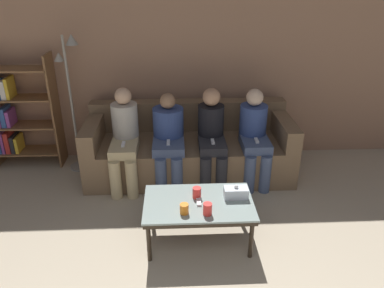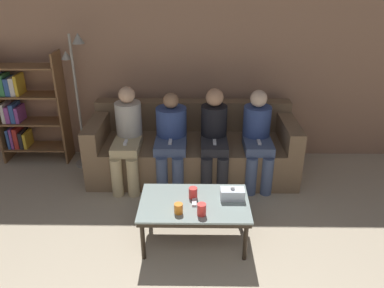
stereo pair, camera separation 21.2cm
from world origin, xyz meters
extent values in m
cube|color=#9E755B|center=(0.00, 4.20, 1.30)|extent=(12.00, 0.06, 2.60)
cube|color=brown|center=(0.00, 3.60, 0.23)|extent=(2.47, 0.94, 0.46)
cube|color=brown|center=(0.00, 3.97, 0.65)|extent=(2.47, 0.20, 0.38)
cube|color=brown|center=(-1.15, 3.60, 0.59)|extent=(0.18, 0.94, 0.26)
cube|color=brown|center=(1.15, 3.60, 0.59)|extent=(0.18, 0.94, 0.26)
cube|color=#8C9E99|center=(0.03, 2.31, 0.42)|extent=(1.00, 0.62, 0.02)
cube|color=#2D2319|center=(0.03, 2.31, 0.39)|extent=(0.98, 0.61, 0.04)
cylinder|color=#2D2319|center=(-0.42, 2.05, 0.18)|extent=(0.04, 0.04, 0.37)
cylinder|color=#2D2319|center=(0.48, 2.05, 0.18)|extent=(0.04, 0.04, 0.37)
cylinder|color=#2D2319|center=(-0.42, 2.57, 0.18)|extent=(0.04, 0.04, 0.37)
cylinder|color=#2D2319|center=(0.48, 2.57, 0.18)|extent=(0.04, 0.04, 0.37)
cylinder|color=red|center=(0.02, 2.38, 0.48)|extent=(0.08, 0.08, 0.10)
cylinder|color=orange|center=(-0.11, 2.14, 0.47)|extent=(0.08, 0.08, 0.09)
cylinder|color=red|center=(0.09, 2.11, 0.48)|extent=(0.08, 0.08, 0.11)
cube|color=silver|center=(0.38, 2.37, 0.48)|extent=(0.22, 0.12, 0.10)
sphere|color=white|center=(0.38, 2.37, 0.54)|extent=(0.04, 0.04, 0.04)
cube|color=white|center=(0.03, 2.31, 0.44)|extent=(0.04, 0.15, 0.02)
cube|color=brown|center=(-1.67, 3.97, 0.72)|extent=(0.02, 0.32, 1.45)
cube|color=brown|center=(-2.08, 3.97, 0.18)|extent=(0.83, 0.32, 0.02)
cube|color=#33569E|center=(-2.42, 3.97, 0.32)|extent=(0.03, 0.24, 0.26)
cube|color=#8E4293|center=(-2.37, 3.97, 0.33)|extent=(0.03, 0.24, 0.28)
cube|color=red|center=(-2.32, 3.97, 0.33)|extent=(0.06, 0.24, 0.28)
cube|color=#232328|center=(-2.26, 3.97, 0.30)|extent=(0.05, 0.24, 0.22)
cube|color=gold|center=(-2.20, 3.97, 0.29)|extent=(0.04, 0.24, 0.21)
cube|color=brown|center=(-2.08, 3.97, 0.54)|extent=(0.83, 0.32, 0.02)
cube|color=#8E4293|center=(-2.36, 3.97, 0.66)|extent=(0.06, 0.24, 0.21)
cube|color=#33569E|center=(-2.29, 3.97, 0.68)|extent=(0.06, 0.24, 0.25)
cube|color=#8E4293|center=(-2.24, 3.97, 0.65)|extent=(0.04, 0.24, 0.20)
cube|color=brown|center=(-2.08, 3.97, 0.90)|extent=(0.83, 0.32, 0.02)
cube|color=#33569E|center=(-2.29, 3.97, 1.02)|extent=(0.06, 0.24, 0.22)
cube|color=silver|center=(-2.22, 3.97, 1.03)|extent=(0.06, 0.24, 0.23)
cube|color=gold|center=(-2.17, 3.97, 1.04)|extent=(0.04, 0.24, 0.25)
cube|color=brown|center=(-2.08, 3.97, 1.27)|extent=(0.83, 0.32, 0.02)
cylinder|color=gray|center=(-1.42, 3.82, 0.01)|extent=(0.26, 0.26, 0.02)
cylinder|color=gray|center=(-1.42, 3.82, 0.84)|extent=(0.03, 0.03, 1.68)
cone|color=gray|center=(-1.32, 3.82, 1.63)|extent=(0.14, 0.14, 0.12)
cone|color=gray|center=(-1.50, 3.86, 1.43)|extent=(0.12, 0.12, 0.10)
cylinder|color=tan|center=(-0.84, 3.08, 0.23)|extent=(0.13, 0.13, 0.46)
cylinder|color=tan|center=(-0.66, 3.08, 0.23)|extent=(0.13, 0.13, 0.46)
cube|color=tan|center=(-0.75, 3.31, 0.51)|extent=(0.30, 0.47, 0.10)
cylinder|color=#B7B2A8|center=(-0.75, 3.55, 0.70)|extent=(0.30, 0.30, 0.49)
sphere|color=#DBAD89|center=(-0.75, 3.55, 1.05)|extent=(0.19, 0.19, 0.19)
cube|color=white|center=(-0.75, 3.27, 0.57)|extent=(0.04, 0.12, 0.02)
cylinder|color=#47567A|center=(-0.34, 3.12, 0.23)|extent=(0.13, 0.13, 0.46)
cylinder|color=#47567A|center=(-0.16, 3.12, 0.23)|extent=(0.13, 0.13, 0.46)
cube|color=#47567A|center=(-0.25, 3.34, 0.51)|extent=(0.36, 0.42, 0.10)
cylinder|color=#334784|center=(-0.25, 3.55, 0.67)|extent=(0.36, 0.36, 0.43)
sphere|color=#997051|center=(-0.25, 3.55, 0.98)|extent=(0.18, 0.18, 0.18)
cube|color=white|center=(-0.25, 3.29, 0.57)|extent=(0.04, 0.12, 0.02)
cylinder|color=#28282D|center=(0.16, 3.12, 0.23)|extent=(0.13, 0.13, 0.46)
cylinder|color=#28282D|center=(0.34, 3.12, 0.23)|extent=(0.13, 0.13, 0.46)
cube|color=#28282D|center=(0.25, 3.33, 0.51)|extent=(0.30, 0.43, 0.10)
cylinder|color=black|center=(0.25, 3.55, 0.69)|extent=(0.30, 0.30, 0.46)
sphere|color=tan|center=(0.25, 3.55, 1.02)|extent=(0.21, 0.21, 0.21)
cube|color=white|center=(0.25, 3.29, 0.57)|extent=(0.04, 0.12, 0.02)
cylinder|color=#47567A|center=(0.66, 3.13, 0.23)|extent=(0.13, 0.13, 0.46)
cylinder|color=#47567A|center=(0.84, 3.13, 0.23)|extent=(0.13, 0.13, 0.46)
cube|color=#47567A|center=(0.75, 3.34, 0.51)|extent=(0.32, 0.42, 0.10)
cylinder|color=#334784|center=(0.75, 3.55, 0.68)|extent=(0.32, 0.32, 0.45)
sphere|color=beige|center=(0.75, 3.55, 1.01)|extent=(0.20, 0.20, 0.20)
cube|color=white|center=(0.75, 3.30, 0.57)|extent=(0.04, 0.12, 0.02)
camera|label=1|loc=(-0.17, -0.54, 2.35)|focal=35.00mm
camera|label=2|loc=(0.05, -0.54, 2.35)|focal=35.00mm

